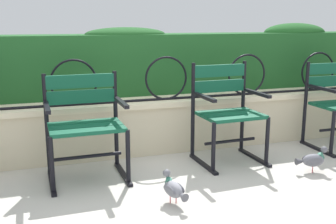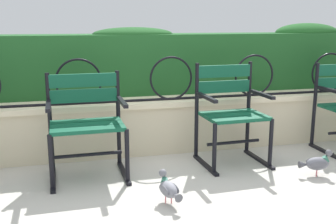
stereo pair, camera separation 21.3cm
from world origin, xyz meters
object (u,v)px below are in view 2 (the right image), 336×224
object	(u,v)px
park_chair_centre_left	(86,121)
pigeon_near_chairs	(169,189)
park_chair_centre_right	(231,111)
pigeon_far_side	(317,163)

from	to	relation	value
park_chair_centre_left	pigeon_near_chairs	bearing A→B (deg)	-54.00
park_chair_centre_left	park_chair_centre_right	world-z (taller)	park_chair_centre_right
pigeon_near_chairs	park_chair_centre_right	bearing A→B (deg)	43.93
pigeon_near_chairs	pigeon_far_side	xyz separation A→B (m)	(1.32, 0.21, 0.00)
park_chair_centre_right	pigeon_near_chairs	size ratio (longest dim) A/B	3.07
park_chair_centre_left	pigeon_near_chairs	size ratio (longest dim) A/B	2.92
park_chair_centre_right	pigeon_near_chairs	distance (m)	1.12
pigeon_far_side	pigeon_near_chairs	bearing A→B (deg)	-171.05
park_chair_centre_left	pigeon_far_side	size ratio (longest dim) A/B	2.91
pigeon_near_chairs	pigeon_far_side	distance (m)	1.34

